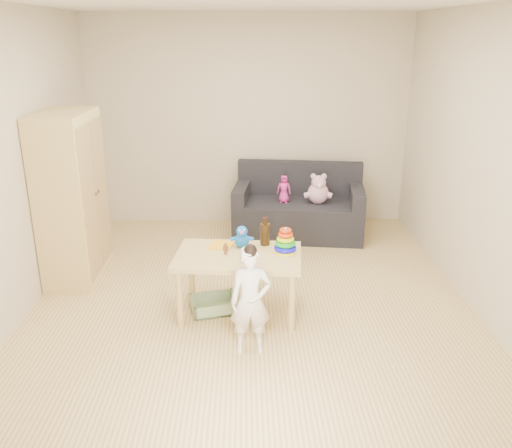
{
  "coord_description": "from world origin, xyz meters",
  "views": [
    {
      "loc": [
        -0.05,
        -4.57,
        2.36
      ],
      "look_at": [
        0.05,
        0.25,
        0.65
      ],
      "focal_mm": 38.0,
      "sensor_mm": 36.0,
      "label": 1
    }
  ],
  "objects_px": {
    "play_table": "(239,284)",
    "toddler": "(251,302)",
    "wardrobe": "(72,197)",
    "sofa": "(298,218)"
  },
  "relations": [
    {
      "from": "play_table",
      "to": "toddler",
      "type": "xyz_separation_m",
      "value": [
        0.1,
        -0.61,
        0.14
      ]
    },
    {
      "from": "wardrobe",
      "to": "sofa",
      "type": "distance_m",
      "value": 2.67
    },
    {
      "from": "wardrobe",
      "to": "sofa",
      "type": "xyz_separation_m",
      "value": [
        2.35,
        1.1,
        -0.61
      ]
    },
    {
      "from": "sofa",
      "to": "toddler",
      "type": "distance_m",
      "value": 2.65
    },
    {
      "from": "play_table",
      "to": "sofa",
      "type": "bearing_deg",
      "value": 70.07
    },
    {
      "from": "sofa",
      "to": "play_table",
      "type": "distance_m",
      "value": 2.08
    },
    {
      "from": "wardrobe",
      "to": "sofa",
      "type": "relative_size",
      "value": 1.08
    },
    {
      "from": "wardrobe",
      "to": "play_table",
      "type": "bearing_deg",
      "value": -27.39
    },
    {
      "from": "wardrobe",
      "to": "play_table",
      "type": "height_order",
      "value": "wardrobe"
    },
    {
      "from": "wardrobe",
      "to": "toddler",
      "type": "bearing_deg",
      "value": -40.07
    }
  ]
}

